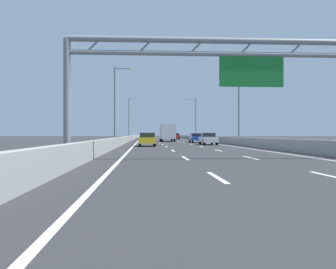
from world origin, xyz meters
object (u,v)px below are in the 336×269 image
blue_car (197,138)px  box_truck (167,132)px  streetlamp_left_mid (117,101)px  streetlamp_right_far (195,116)px  green_car (168,136)px  orange_car (147,137)px  white_car (208,139)px  yellow_car (147,139)px  streetlamp_right_mid (237,101)px  streetlamp_left_far (130,116)px  silver_car (173,136)px  red_car (176,136)px  sign_gantry (225,67)px

blue_car → box_truck: bearing=117.4°
streetlamp_left_mid → streetlamp_right_far: same height
green_car → orange_car: orange_car is taller
green_car → box_truck: size_ratio=0.53×
white_car → yellow_car: size_ratio=1.02×
streetlamp_right_mid → green_car: 82.11m
white_car → box_truck: box_truck is taller
white_car → orange_car: size_ratio=0.94×
streetlamp_left_far → box_truck: bearing=-71.6°
streetlamp_right_mid → yellow_car: 13.52m
silver_car → red_car: silver_car is taller
silver_car → sign_gantry: bearing=-92.3°
streetlamp_right_mid → green_car: (-3.64, 81.90, -4.68)m
streetlamp_right_mid → streetlamp_left_far: same height
green_car → orange_car: (-7.54, -54.64, 0.05)m
green_car → blue_car: blue_car is taller
sign_gantry → streetlamp_right_far: streetlamp_right_far is taller
streetlamp_left_far → sign_gantry: bearing=-83.4°
streetlamp_left_far → green_car: bearing=75.0°
streetlamp_right_mid → white_car: streetlamp_right_mid is taller
streetlamp_left_mid → silver_car: (10.89, 52.65, -4.63)m
streetlamp_left_far → silver_car: streetlamp_left_far is taller
streetlamp_left_far → streetlamp_left_mid: bearing=-90.0°
streetlamp_left_far → orange_car: streetlamp_left_far is taller
silver_car → streetlamp_left_mid: bearing=-101.7°
green_car → red_car: size_ratio=1.01×
streetlamp_right_mid → streetlamp_left_far: (-14.93, 39.76, 0.00)m
streetlamp_right_far → sign_gantry: bearing=-96.2°
streetlamp_left_mid → orange_car: streetlamp_left_mid is taller
streetlamp_left_mid → streetlamp_right_mid: same height
streetlamp_right_mid → silver_car: (-4.04, 52.65, -4.63)m
streetlamp_left_far → orange_car: (3.75, -12.50, -4.63)m
white_car → red_car: red_car is taller
streetlamp_left_mid → streetlamp_right_far: (14.93, 39.76, 0.00)m
streetlamp_right_mid → streetlamp_right_far: (0.00, 39.76, 0.00)m
streetlamp_left_mid → box_truck: 19.63m
streetlamp_left_mid → box_truck: size_ratio=1.14×
streetlamp_right_mid → green_car: streetlamp_right_mid is taller
green_car → blue_car: (-0.04, -71.75, 0.03)m
streetlamp_right_far → orange_car: (-11.18, -12.50, -4.63)m
streetlamp_left_far → red_car: size_ratio=2.17×
orange_car → yellow_car: bearing=-90.1°
red_car → yellow_car: bearing=-98.1°
white_car → orange_car: bearing=104.7°
yellow_car → streetlamp_right_mid: bearing=27.9°
blue_car → orange_car: 18.69m
white_car → silver_car: (-0.25, 53.60, 0.03)m
streetlamp_right_mid → orange_car: 29.83m
silver_car → orange_car: (-7.14, -25.39, 0.00)m
streetlamp_left_mid → streetlamp_left_far: same height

